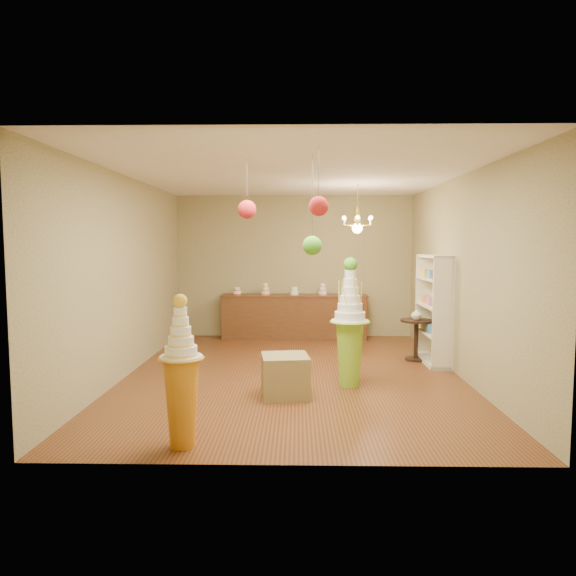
{
  "coord_description": "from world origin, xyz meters",
  "views": [
    {
      "loc": [
        0.08,
        -7.71,
        1.99
      ],
      "look_at": [
        -0.07,
        0.0,
        1.32
      ],
      "focal_mm": 32.0,
      "sensor_mm": 36.0,
      "label": 1
    }
  ],
  "objects_px": {
    "pedestal_orange": "(182,389)",
    "sideboard": "(294,316)",
    "pedestal_green": "(350,336)",
    "round_table": "(416,334)"
  },
  "relations": [
    {
      "from": "sideboard",
      "to": "pedestal_green",
      "type": "bearing_deg",
      "value": -77.53
    },
    {
      "from": "round_table",
      "to": "pedestal_orange",
      "type": "bearing_deg",
      "value": -129.62
    },
    {
      "from": "pedestal_orange",
      "to": "pedestal_green",
      "type": "bearing_deg",
      "value": 49.74
    },
    {
      "from": "pedestal_orange",
      "to": "round_table",
      "type": "bearing_deg",
      "value": 50.38
    },
    {
      "from": "pedestal_green",
      "to": "sideboard",
      "type": "height_order",
      "value": "pedestal_green"
    },
    {
      "from": "pedestal_orange",
      "to": "sideboard",
      "type": "distance_m",
      "value": 5.9
    },
    {
      "from": "pedestal_green",
      "to": "round_table",
      "type": "distance_m",
      "value": 2.09
    },
    {
      "from": "pedestal_green",
      "to": "round_table",
      "type": "height_order",
      "value": "pedestal_green"
    },
    {
      "from": "pedestal_green",
      "to": "pedestal_orange",
      "type": "distance_m",
      "value": 2.87
    },
    {
      "from": "pedestal_green",
      "to": "pedestal_orange",
      "type": "height_order",
      "value": "pedestal_green"
    }
  ]
}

